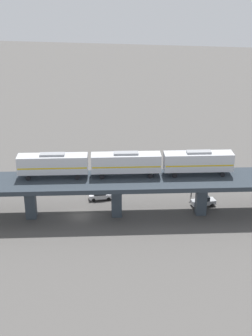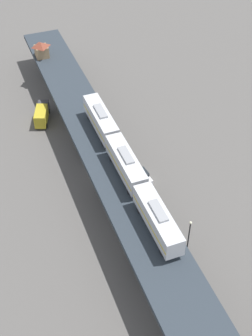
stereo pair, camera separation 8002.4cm
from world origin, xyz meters
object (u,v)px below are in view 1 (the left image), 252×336
Objects in this scene: subway_train at (126,162)px; street_car_silver at (203,201)px; street_lamp at (192,177)px; street_car_white at (100,195)px.

subway_train is 7.77× the size of street_car_silver.
street_car_silver is (-4.70, 13.65, -8.63)m from subway_train.
street_lamp is at bearing 125.48° from subway_train.
subway_train is 7.77× the size of street_car_white.
street_car_silver is at bearing 108.99° from subway_train.
street_car_white is at bearing -124.74° from subway_train.
street_car_silver is 5.18m from street_lamp.
subway_train reaches higher than street_car_silver.
street_car_white and street_car_silver have the same top height.
subway_train is 14.94m from street_lamp.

